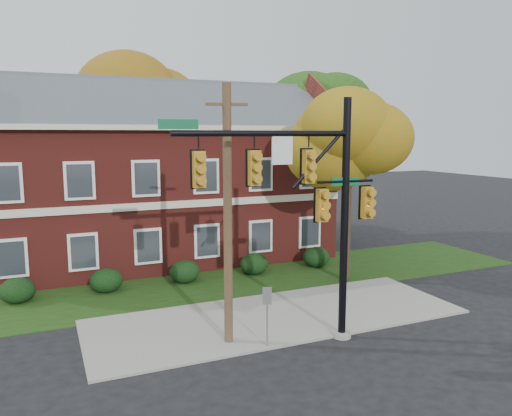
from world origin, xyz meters
name	(u,v)px	position (x,y,z in m)	size (l,w,h in m)	color
ground	(290,327)	(0.00, 0.00, 0.00)	(120.00, 120.00, 0.00)	black
sidewalk	(278,316)	(0.00, 1.00, 0.04)	(14.00, 5.00, 0.08)	gray
grass_strip	(231,281)	(0.00, 6.00, 0.02)	(30.00, 6.00, 0.04)	#193811
apartment_building	(157,168)	(-2.00, 11.95, 4.99)	(18.80, 8.80, 9.74)	maroon
hedge_far_left	(17,290)	(-9.00, 6.70, 0.53)	(1.40, 1.26, 1.05)	black
hedge_left	(106,280)	(-5.50, 6.70, 0.53)	(1.40, 1.26, 1.05)	black
hedge_center	(185,272)	(-2.00, 6.70, 0.53)	(1.40, 1.26, 1.05)	black
hedge_right	(254,264)	(1.50, 6.70, 0.53)	(1.40, 1.26, 1.05)	black
hedge_far_right	(316,257)	(5.00, 6.70, 0.53)	(1.40, 1.26, 1.05)	black
tree_near_right	(355,138)	(5.22, 3.87, 6.67)	(4.50, 4.25, 8.58)	black
tree_right_rear	(328,114)	(9.31, 12.81, 8.12)	(6.30, 5.95, 10.62)	black
tree_far_rear	(150,105)	(-0.66, 19.79, 8.84)	(6.84, 6.46, 11.52)	black
traffic_signal	(306,194)	(-0.23, -1.47, 4.95)	(7.14, 0.64, 7.97)	gray
utility_pole	(228,216)	(-2.50, -0.47, 4.24)	(1.30, 0.32, 8.37)	#4D3724
sign_post	(267,307)	(-1.50, -1.31, 1.38)	(0.28, 0.15, 2.03)	slate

